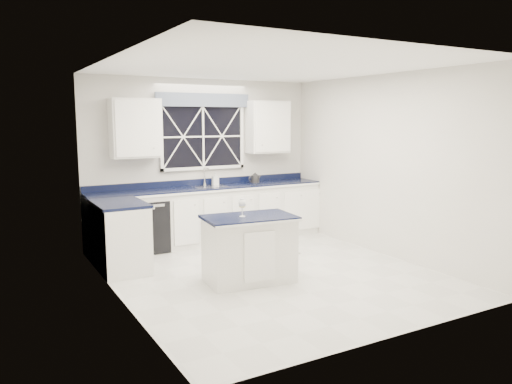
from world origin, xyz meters
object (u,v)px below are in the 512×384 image
faucet (205,176)px  soap_bottle (215,178)px  kettle (255,178)px  dishwasher (146,225)px  island (249,248)px  wine_glass (242,204)px

faucet → soap_bottle: 0.18m
faucet → kettle: (0.89, -0.12, -0.08)m
dishwasher → faucet: (1.10, 0.19, 0.69)m
dishwasher → kettle: size_ratio=3.22×
soap_bottle → island: bearing=-104.3°
kettle → soap_bottle: bearing=169.3°
faucet → dishwasher: bearing=-170.0°
island → soap_bottle: (0.57, 2.23, 0.63)m
island → soap_bottle: size_ratio=5.48×
faucet → soap_bottle: (0.16, -0.05, -0.05)m
kettle → soap_bottle: 0.73m
dishwasher → island: island is taller
faucet → wine_glass: size_ratio=1.32×
island → kettle: size_ratio=4.68×
faucet → island: bearing=-100.1°
soap_bottle → faucet: bearing=163.4°
faucet → wine_glass: faucet is taller
kettle → wine_glass: bearing=-128.0°
faucet → island: faucet is taller
faucet → wine_glass: (-0.50, -2.27, -0.10)m
island → soap_bottle: soap_bottle is taller
island → wine_glass: size_ratio=5.21×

